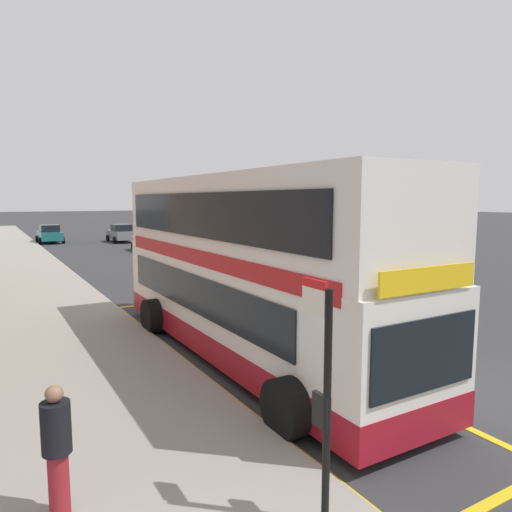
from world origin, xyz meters
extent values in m
plane|color=#333335|center=(0.00, 32.00, 0.00)|extent=(260.00, 260.00, 0.00)
cube|color=gray|center=(-7.00, 32.00, 0.07)|extent=(6.00, 76.00, 0.14)
cube|color=white|center=(-2.45, 4.05, 1.35)|extent=(2.44, 10.90, 2.30)
cube|color=white|center=(-2.45, 4.05, 3.45)|extent=(2.42, 10.68, 1.90)
cube|color=maroon|center=(-2.45, 4.05, 0.50)|extent=(2.46, 10.92, 0.60)
cube|color=#B2191E|center=(-2.45, 4.05, 2.52)|extent=(2.47, 10.02, 0.36)
cube|color=black|center=(-3.69, 4.45, 1.65)|extent=(0.04, 8.72, 0.90)
cube|color=black|center=(-3.69, 4.05, 3.50)|extent=(0.04, 9.59, 1.00)
cube|color=black|center=(-2.45, -1.42, 1.60)|extent=(2.15, 0.04, 1.10)
cube|color=yellow|center=(-2.45, -1.42, 2.72)|extent=(1.96, 0.04, 0.36)
cylinder|color=black|center=(-3.76, 0.13, 0.50)|extent=(0.56, 1.00, 1.00)
cylinder|color=black|center=(-1.14, 0.13, 0.50)|extent=(0.56, 1.00, 1.00)
cylinder|color=black|center=(-3.76, 7.05, 0.50)|extent=(0.56, 1.00, 1.00)
cylinder|color=black|center=(-1.14, 7.05, 0.50)|extent=(0.56, 1.00, 1.00)
cube|color=gold|center=(-3.92, 4.10, 0.01)|extent=(0.16, 13.49, 0.01)
cube|color=gold|center=(-1.01, 4.10, 0.01)|extent=(0.16, 13.49, 0.01)
cube|color=gold|center=(-2.47, -2.57, 0.01)|extent=(3.07, 0.16, 0.01)
cube|color=gold|center=(-2.47, 10.77, 0.01)|extent=(3.07, 0.16, 0.01)
cylinder|color=black|center=(-4.67, -1.91, 1.51)|extent=(0.09, 0.09, 2.74)
cube|color=silver|center=(-4.67, -1.66, 2.70)|extent=(0.05, 0.42, 0.30)
cube|color=red|center=(-4.67, -1.66, 2.90)|extent=(0.05, 0.42, 0.10)
cube|color=black|center=(-4.67, -1.81, 1.44)|extent=(0.06, 0.28, 0.40)
cube|color=#B2B5BA|center=(2.89, 28.42, 0.66)|extent=(1.76, 4.20, 0.72)
cube|color=black|center=(2.89, 28.32, 1.32)|extent=(1.52, 1.90, 0.60)
cylinder|color=black|center=(1.95, 29.72, 0.30)|extent=(0.22, 0.60, 0.60)
cylinder|color=black|center=(3.82, 29.72, 0.30)|extent=(0.22, 0.60, 0.60)
cylinder|color=black|center=(1.95, 27.12, 0.30)|extent=(0.22, 0.60, 0.60)
cylinder|color=black|center=(3.82, 27.12, 0.30)|extent=(0.22, 0.60, 0.60)
cube|color=slate|center=(2.93, 37.15, 0.66)|extent=(1.76, 4.20, 0.72)
cube|color=black|center=(2.93, 37.05, 1.32)|extent=(1.52, 1.90, 0.60)
cylinder|color=black|center=(1.99, 38.45, 0.30)|extent=(0.22, 0.60, 0.60)
cylinder|color=black|center=(3.86, 38.45, 0.30)|extent=(0.22, 0.60, 0.60)
cylinder|color=black|center=(1.99, 35.84, 0.30)|extent=(0.22, 0.60, 0.60)
cylinder|color=black|center=(3.86, 35.84, 0.30)|extent=(0.22, 0.60, 0.60)
cube|color=#196066|center=(-2.85, 39.47, 0.66)|extent=(1.76, 4.20, 0.72)
cube|color=black|center=(-2.85, 39.37, 1.32)|extent=(1.52, 1.90, 0.60)
cylinder|color=black|center=(-3.79, 40.77, 0.30)|extent=(0.22, 0.60, 0.60)
cylinder|color=black|center=(-1.92, 40.77, 0.30)|extent=(0.22, 0.60, 0.60)
cylinder|color=black|center=(-3.79, 38.16, 0.30)|extent=(0.22, 0.60, 0.60)
cylinder|color=black|center=(-1.92, 38.16, 0.30)|extent=(0.22, 0.60, 0.60)
cylinder|color=maroon|center=(-7.30, -0.22, 0.53)|extent=(0.24, 0.24, 0.77)
cylinder|color=black|center=(-7.30, -0.22, 1.22)|extent=(0.34, 0.34, 0.61)
sphere|color=#8C664C|center=(-7.30, -0.22, 1.62)|extent=(0.21, 0.21, 0.21)
camera|label=1|loc=(-7.88, -5.83, 3.84)|focal=32.76mm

